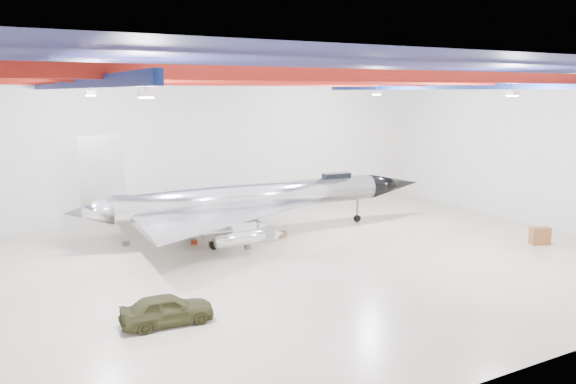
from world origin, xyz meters
TOP-DOWN VIEW (x-y plane):
  - floor at (0.00, 0.00)m, footprint 40.00×40.00m
  - wall_back at (0.00, 15.00)m, footprint 40.00×0.00m
  - wall_right at (20.00, 0.00)m, footprint 0.00×30.00m
  - ceiling at (0.00, 0.00)m, footprint 40.00×40.00m
  - ceiling_structure at (0.00, 0.00)m, footprint 39.50×29.50m
  - jet_aircraft at (0.46, 6.98)m, footprint 26.50×15.65m
  - jeep at (-9.28, -5.07)m, footprint 4.02×1.84m
  - desk at (15.63, -4.26)m, footprint 1.37×1.05m
  - crate_ply at (-3.17, 5.46)m, footprint 0.47×0.39m
  - toolbox_red at (-4.01, 6.54)m, footprint 0.48×0.43m
  - engine_drum at (-1.41, 3.90)m, footprint 0.54×0.54m
  - parts_bin at (1.91, 5.48)m, footprint 0.55×0.45m
  - crate_small at (-8.01, 8.35)m, footprint 0.49×0.42m
  - spares_box at (2.34, 10.56)m, footprint 0.54×0.54m

SIDE VIEW (x-z plane):
  - floor at x=0.00m, z-range 0.00..0.00m
  - toolbox_red at x=-4.01m, z-range 0.00..0.28m
  - crate_small at x=-8.01m, z-range 0.00..0.29m
  - crate_ply at x=-3.17m, z-range 0.00..0.32m
  - parts_bin at x=1.91m, z-range 0.00..0.37m
  - spares_box at x=2.34m, z-range 0.00..0.38m
  - engine_drum at x=-1.41m, z-range 0.00..0.40m
  - desk at x=15.63m, z-range 0.00..1.13m
  - jeep at x=-9.28m, z-range 0.00..1.34m
  - jet_aircraft at x=0.46m, z-range -1.24..5.98m
  - wall_back at x=0.00m, z-range -14.50..25.50m
  - wall_right at x=20.00m, z-range -9.50..20.50m
  - ceiling_structure at x=0.00m, z-range 9.79..10.86m
  - ceiling at x=0.00m, z-range 11.00..11.00m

